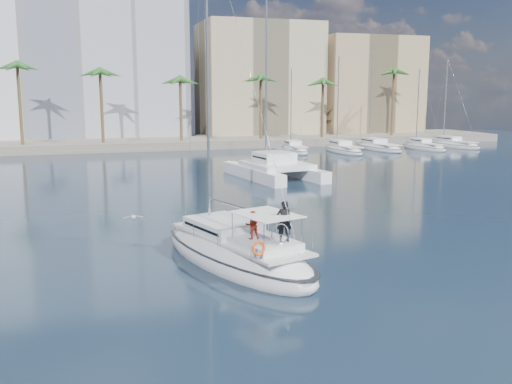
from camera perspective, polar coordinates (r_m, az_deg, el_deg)
name	(u,v)px	position (r m, az deg, el deg)	size (l,w,h in m)	color
ground	(262,254)	(29.53, 0.60, -6.23)	(160.00, 160.00, 0.00)	black
quay	(138,143)	(88.74, -11.68, 4.78)	(120.00, 14.00, 1.20)	gray
building_modern	(52,56)	(100.20, -19.69, 12.66)	(42.00, 16.00, 28.00)	silver
building_beige	(258,82)	(101.76, 0.24, 10.91)	(20.00, 14.00, 20.00)	tan
building_tan_right	(366,88)	(107.70, 10.93, 10.15)	(18.00, 12.00, 18.00)	tan
palm_centre	(139,78)	(84.46, -11.63, 11.11)	(3.60, 3.60, 12.30)	brown
palm_right	(354,80)	(94.26, 9.80, 11.02)	(3.60, 3.60, 12.30)	brown
main_sloop	(235,252)	(27.89, -2.07, -6.05)	(7.09, 12.49, 17.67)	white
catamaran	(275,166)	(55.57, 1.88, 2.59)	(7.45, 12.42, 17.12)	white
seagull	(133,217)	(34.81, -12.17, -2.46)	(1.17, 0.50, 0.22)	silver
moored_yacht_a	(294,152)	(79.80, 3.87, 3.98)	(2.72, 9.35, 11.90)	white
moored_yacht_b	(343,152)	(80.57, 8.71, 3.94)	(3.14, 10.78, 13.72)	white
moored_yacht_c	(377,150)	(85.35, 12.05, 4.17)	(3.55, 12.21, 15.54)	white
moored_yacht_d	(424,150)	(87.05, 16.44, 4.09)	(2.72, 9.35, 11.90)	white
moored_yacht_e	(453,147)	(92.41, 19.12, 4.26)	(3.14, 10.78, 13.72)	white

